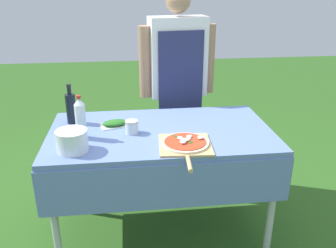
# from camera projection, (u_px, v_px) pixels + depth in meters

# --- Properties ---
(ground_plane) EXTENTS (12.00, 12.00, 0.00)m
(ground_plane) POSITION_uv_depth(u_px,v_px,m) (162.00, 232.00, 2.59)
(ground_plane) COLOR #2D5B1E
(prep_table) EXTENTS (1.44, 0.82, 0.81)m
(prep_table) POSITION_uv_depth(u_px,v_px,m) (161.00, 143.00, 2.32)
(prep_table) COLOR #607AB7
(prep_table) RESTS_ON ground
(person_cook) EXTENTS (0.62, 0.25, 1.66)m
(person_cook) POSITION_uv_depth(u_px,v_px,m) (177.00, 77.00, 2.87)
(person_cook) COLOR #333D56
(person_cook) RESTS_ON ground
(pizza_on_peel) EXTENTS (0.32, 0.47, 0.05)m
(pizza_on_peel) POSITION_uv_depth(u_px,v_px,m) (185.00, 144.00, 2.06)
(pizza_on_peel) COLOR tan
(pizza_on_peel) RESTS_ON prep_table
(oil_bottle) EXTENTS (0.07, 0.07, 0.27)m
(oil_bottle) POSITION_uv_depth(u_px,v_px,m) (71.00, 108.00, 2.37)
(oil_bottle) COLOR black
(oil_bottle) RESTS_ON prep_table
(water_bottle) EXTENTS (0.06, 0.06, 0.27)m
(water_bottle) POSITION_uv_depth(u_px,v_px,m) (81.00, 118.00, 2.13)
(water_bottle) COLOR silver
(water_bottle) RESTS_ON prep_table
(herb_container) EXTENTS (0.21, 0.15, 0.04)m
(herb_container) POSITION_uv_depth(u_px,v_px,m) (115.00, 123.00, 2.35)
(herb_container) COLOR silver
(herb_container) RESTS_ON prep_table
(mixing_tub) EXTENTS (0.18, 0.18, 0.12)m
(mixing_tub) POSITION_uv_depth(u_px,v_px,m) (72.00, 141.00, 1.99)
(mixing_tub) COLOR silver
(mixing_tub) RESTS_ON prep_table
(sauce_jar) EXTENTS (0.08, 0.08, 0.08)m
(sauce_jar) POSITION_uv_depth(u_px,v_px,m) (132.00, 128.00, 2.23)
(sauce_jar) COLOR silver
(sauce_jar) RESTS_ON prep_table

